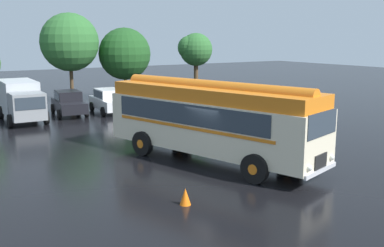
% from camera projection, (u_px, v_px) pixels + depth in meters
% --- Properties ---
extents(ground_plane, '(120.00, 120.00, 0.00)m').
position_uv_depth(ground_plane, '(215.00, 164.00, 18.97)').
color(ground_plane, black).
extents(vintage_bus, '(5.21, 10.37, 3.49)m').
position_uv_depth(vintage_bus, '(211.00, 118.00, 19.02)').
color(vintage_bus, beige).
rests_on(vintage_bus, ground).
extents(car_near_left, '(2.32, 4.37, 1.66)m').
position_uv_depth(car_near_left, '(69.00, 103.00, 30.56)').
color(car_near_left, black).
rests_on(car_near_left, ground).
extents(car_mid_left, '(2.16, 4.30, 1.66)m').
position_uv_depth(car_mid_left, '(109.00, 101.00, 31.61)').
color(car_mid_left, silver).
rests_on(car_mid_left, ground).
extents(car_mid_right, '(2.18, 4.31, 1.66)m').
position_uv_depth(car_mid_right, '(142.00, 98.00, 33.11)').
color(car_mid_right, '#4C5156').
rests_on(car_mid_right, ground).
extents(box_van, '(2.46, 5.83, 2.50)m').
position_uv_depth(box_van, '(21.00, 99.00, 28.52)').
color(box_van, '#B2B7BC').
rests_on(box_van, ground).
extents(tree_centre, '(4.55, 4.55, 7.13)m').
position_uv_depth(tree_centre, '(69.00, 42.00, 34.97)').
color(tree_centre, '#4C3823').
rests_on(tree_centre, ground).
extents(tree_right_of_centre, '(4.29, 4.29, 6.03)m').
position_uv_depth(tree_right_of_centre, '(125.00, 53.00, 37.20)').
color(tree_right_of_centre, '#4C3823').
rests_on(tree_right_of_centre, ground).
extents(tree_far_right, '(3.13, 2.97, 5.62)m').
position_uv_depth(tree_far_right, '(194.00, 49.00, 40.55)').
color(tree_far_right, '#4C3823').
rests_on(tree_far_right, ground).
extents(traffic_cone, '(0.36, 0.36, 0.55)m').
position_uv_depth(traffic_cone, '(185.00, 196.00, 14.28)').
color(traffic_cone, orange).
rests_on(traffic_cone, ground).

